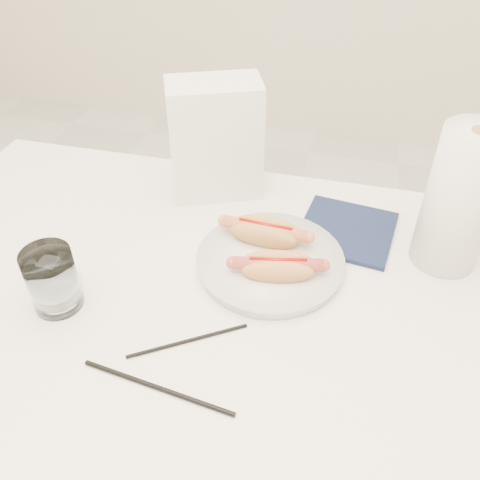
% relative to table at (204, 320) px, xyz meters
% --- Properties ---
extents(table, '(1.20, 0.80, 0.75)m').
position_rel_table_xyz_m(table, '(0.00, 0.00, 0.00)').
color(table, white).
rests_on(table, ground).
extents(plate, '(0.29, 0.29, 0.02)m').
position_rel_table_xyz_m(plate, '(0.10, 0.10, 0.07)').
color(plate, silver).
rests_on(plate, table).
extents(hotdog_left, '(0.16, 0.07, 0.04)m').
position_rel_table_xyz_m(hotdog_left, '(0.08, 0.14, 0.10)').
color(hotdog_left, tan).
rests_on(hotdog_left, plate).
extents(hotdog_right, '(0.15, 0.08, 0.04)m').
position_rel_table_xyz_m(hotdog_right, '(0.11, 0.06, 0.10)').
color(hotdog_right, tan).
rests_on(hotdog_right, plate).
extents(water_glass, '(0.08, 0.08, 0.11)m').
position_rel_table_xyz_m(water_glass, '(-0.22, -0.07, 0.11)').
color(water_glass, silver).
rests_on(water_glass, table).
extents(chopstick_near, '(0.16, 0.11, 0.01)m').
position_rel_table_xyz_m(chopstick_near, '(0.01, -0.10, 0.06)').
color(chopstick_near, black).
rests_on(chopstick_near, table).
extents(chopstick_far, '(0.24, 0.04, 0.01)m').
position_rel_table_xyz_m(chopstick_far, '(-0.01, -0.19, 0.06)').
color(chopstick_far, black).
rests_on(chopstick_far, table).
extents(napkin_box, '(0.20, 0.16, 0.24)m').
position_rel_table_xyz_m(napkin_box, '(-0.06, 0.31, 0.18)').
color(napkin_box, white).
rests_on(napkin_box, table).
extents(navy_napkin, '(0.19, 0.19, 0.01)m').
position_rel_table_xyz_m(navy_napkin, '(0.22, 0.23, 0.06)').
color(navy_napkin, '#121B3A').
rests_on(navy_napkin, table).
extents(paper_towel_roll, '(0.13, 0.13, 0.26)m').
position_rel_table_xyz_m(paper_towel_roll, '(0.39, 0.19, 0.19)').
color(paper_towel_roll, white).
rests_on(paper_towel_roll, table).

